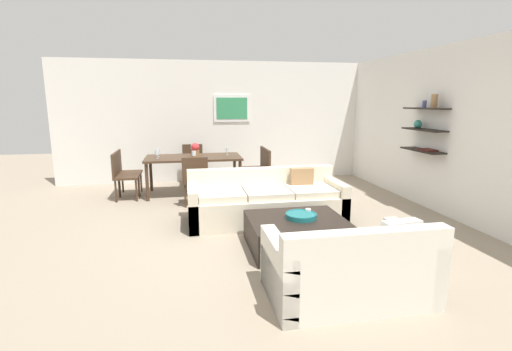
{
  "coord_description": "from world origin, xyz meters",
  "views": [
    {
      "loc": [
        -1.08,
        -5.1,
        1.83
      ],
      "look_at": [
        -0.08,
        0.2,
        0.75
      ],
      "focal_mm": 26.3,
      "sensor_mm": 36.0,
      "label": 1
    }
  ],
  "objects_px": {
    "dining_chair_left_near": "(122,173)",
    "dining_chair_foot": "(195,178)",
    "centerpiece_vase": "(195,150)",
    "dining_chair_left_far": "(125,169)",
    "wine_glass_foot": "(194,154)",
    "wine_glass_right_far": "(227,150)",
    "candle_jar": "(308,212)",
    "wine_glass_left_far": "(158,151)",
    "loveseat_white": "(349,268)",
    "dining_table": "(194,160)",
    "dining_chair_right_near": "(262,169)",
    "decorative_bowl": "(301,215)",
    "wine_glass_left_near": "(157,153)",
    "sofa_beige": "(266,203)",
    "dining_chair_head": "(193,162)",
    "wine_glass_head": "(193,147)",
    "coffee_table": "(297,233)",
    "dining_chair_right_far": "(258,165)"
  },
  "relations": [
    {
      "from": "dining_chair_left_near",
      "to": "dining_chair_foot",
      "type": "height_order",
      "value": "same"
    },
    {
      "from": "dining_chair_foot",
      "to": "centerpiece_vase",
      "type": "height_order",
      "value": "centerpiece_vase"
    },
    {
      "from": "dining_chair_left_far",
      "to": "wine_glass_foot",
      "type": "xyz_separation_m",
      "value": [
        1.33,
        -0.62,
        0.36
      ]
    },
    {
      "from": "centerpiece_vase",
      "to": "wine_glass_right_far",
      "type": "bearing_deg",
      "value": 11.13
    },
    {
      "from": "candle_jar",
      "to": "wine_glass_left_far",
      "type": "distance_m",
      "value": 3.72
    },
    {
      "from": "loveseat_white",
      "to": "dining_chair_left_far",
      "type": "distance_m",
      "value": 5.26
    },
    {
      "from": "loveseat_white",
      "to": "wine_glass_left_far",
      "type": "relative_size",
      "value": 9.81
    },
    {
      "from": "candle_jar",
      "to": "wine_glass_right_far",
      "type": "height_order",
      "value": "wine_glass_right_far"
    },
    {
      "from": "candle_jar",
      "to": "dining_table",
      "type": "relative_size",
      "value": 0.05
    },
    {
      "from": "dining_table",
      "to": "dining_chair_right_near",
      "type": "xyz_separation_m",
      "value": [
        1.33,
        -0.21,
        -0.18
      ]
    },
    {
      "from": "dining_chair_foot",
      "to": "wine_glass_foot",
      "type": "relative_size",
      "value": 5.31
    },
    {
      "from": "wine_glass_left_far",
      "to": "dining_chair_left_near",
      "type": "bearing_deg",
      "value": -153.25
    },
    {
      "from": "decorative_bowl",
      "to": "centerpiece_vase",
      "type": "distance_m",
      "value": 3.31
    },
    {
      "from": "loveseat_white",
      "to": "wine_glass_left_far",
      "type": "distance_m",
      "value": 4.91
    },
    {
      "from": "candle_jar",
      "to": "dining_chair_left_near",
      "type": "xyz_separation_m",
      "value": [
        -2.71,
        2.73,
        0.08
      ]
    },
    {
      "from": "wine_glass_left_near",
      "to": "loveseat_white",
      "type": "bearing_deg",
      "value": -64.5
    },
    {
      "from": "dining_chair_right_near",
      "to": "centerpiece_vase",
      "type": "height_order",
      "value": "centerpiece_vase"
    },
    {
      "from": "sofa_beige",
      "to": "dining_chair_right_near",
      "type": "xyz_separation_m",
      "value": [
        0.29,
        1.73,
        0.21
      ]
    },
    {
      "from": "wine_glass_foot",
      "to": "sofa_beige",
      "type": "bearing_deg",
      "value": -55.82
    },
    {
      "from": "decorative_bowl",
      "to": "dining_chair_right_near",
      "type": "bearing_deg",
      "value": 88.39
    },
    {
      "from": "dining_chair_left_far",
      "to": "wine_glass_left_far",
      "type": "relative_size",
      "value": 5.81
    },
    {
      "from": "sofa_beige",
      "to": "dining_table",
      "type": "relative_size",
      "value": 1.27
    },
    {
      "from": "loveseat_white",
      "to": "wine_glass_foot",
      "type": "bearing_deg",
      "value": 108.68
    },
    {
      "from": "dining_table",
      "to": "dining_chair_left_far",
      "type": "bearing_deg",
      "value": 171.02
    },
    {
      "from": "sofa_beige",
      "to": "dining_chair_right_near",
      "type": "bearing_deg",
      "value": 80.58
    },
    {
      "from": "decorative_bowl",
      "to": "dining_chair_foot",
      "type": "relative_size",
      "value": 0.45
    },
    {
      "from": "dining_chair_head",
      "to": "wine_glass_right_far",
      "type": "xyz_separation_m",
      "value": [
        0.68,
        -0.76,
        0.34
      ]
    },
    {
      "from": "loveseat_white",
      "to": "wine_glass_left_near",
      "type": "distance_m",
      "value": 4.7
    },
    {
      "from": "dining_chair_foot",
      "to": "wine_glass_head",
      "type": "xyz_separation_m",
      "value": [
        -0.0,
        1.28,
        0.38
      ]
    },
    {
      "from": "wine_glass_left_far",
      "to": "dining_chair_right_near",
      "type": "bearing_deg",
      "value": -9.19
    },
    {
      "from": "candle_jar",
      "to": "dining_chair_right_near",
      "type": "bearing_deg",
      "value": 91.03
    },
    {
      "from": "coffee_table",
      "to": "dining_chair_foot",
      "type": "xyz_separation_m",
      "value": [
        -1.19,
        2.2,
        0.31
      ]
    },
    {
      "from": "dining_chair_left_near",
      "to": "centerpiece_vase",
      "type": "bearing_deg",
      "value": 8.27
    },
    {
      "from": "loveseat_white",
      "to": "dining_chair_left_near",
      "type": "distance_m",
      "value": 4.9
    },
    {
      "from": "dining_chair_foot",
      "to": "wine_glass_head",
      "type": "relative_size",
      "value": 4.67
    },
    {
      "from": "dining_chair_left_near",
      "to": "wine_glass_head",
      "type": "distance_m",
      "value": 1.52
    },
    {
      "from": "decorative_bowl",
      "to": "sofa_beige",
      "type": "bearing_deg",
      "value": 100.58
    },
    {
      "from": "wine_glass_left_near",
      "to": "centerpiece_vase",
      "type": "relative_size",
      "value": 0.55
    },
    {
      "from": "dining_chair_right_near",
      "to": "wine_glass_right_far",
      "type": "distance_m",
      "value": 0.8
    },
    {
      "from": "sofa_beige",
      "to": "loveseat_white",
      "type": "xyz_separation_m",
      "value": [
        0.28,
        -2.38,
        0.0
      ]
    },
    {
      "from": "sofa_beige",
      "to": "wine_glass_left_near",
      "type": "height_order",
      "value": "wine_glass_left_near"
    },
    {
      "from": "coffee_table",
      "to": "candle_jar",
      "type": "distance_m",
      "value": 0.32
    },
    {
      "from": "dining_table",
      "to": "dining_chair_right_far",
      "type": "distance_m",
      "value": 1.36
    },
    {
      "from": "dining_chair_foot",
      "to": "wine_glass_foot",
      "type": "distance_m",
      "value": 0.59
    },
    {
      "from": "candle_jar",
      "to": "wine_glass_left_near",
      "type": "bearing_deg",
      "value": 126.12
    },
    {
      "from": "dining_chair_left_near",
      "to": "dining_chair_right_far",
      "type": "height_order",
      "value": "same"
    },
    {
      "from": "candle_jar",
      "to": "dining_chair_right_far",
      "type": "bearing_deg",
      "value": 90.89
    },
    {
      "from": "decorative_bowl",
      "to": "dining_chair_left_near",
      "type": "relative_size",
      "value": 0.45
    },
    {
      "from": "decorative_bowl",
      "to": "wine_glass_left_far",
      "type": "relative_size",
      "value": 2.59
    },
    {
      "from": "loveseat_white",
      "to": "centerpiece_vase",
      "type": "bearing_deg",
      "value": 106.57
    }
  ]
}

